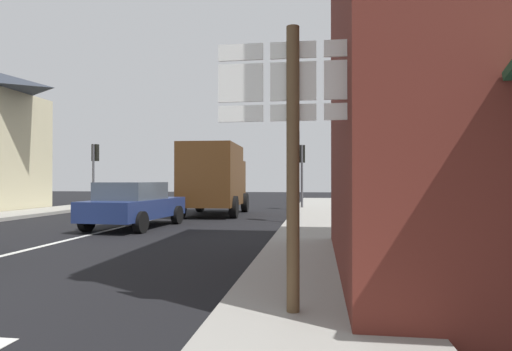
{
  "coord_description": "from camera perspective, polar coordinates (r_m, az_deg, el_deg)",
  "views": [
    {
      "loc": [
        6.35,
        -3.73,
        1.55
      ],
      "look_at": [
        3.9,
        13.23,
        1.72
      ],
      "focal_mm": 30.34,
      "sensor_mm": 36.0,
      "label": 1
    }
  ],
  "objects": [
    {
      "name": "delivery_truck",
      "position": [
        19.04,
        -5.51,
        -0.25
      ],
      "size": [
        2.64,
        5.08,
        3.05
      ],
      "color": "#4C2D14",
      "rests_on": "ground"
    },
    {
      "name": "traffic_light_far_left",
      "position": [
        24.74,
        -20.48,
        1.81
      ],
      "size": [
        0.3,
        0.49,
        3.45
      ],
      "color": "#47474C",
      "rests_on": "ground"
    },
    {
      "name": "sidewalk_right",
      "position": [
        11.83,
        8.24,
        -7.74
      ],
      "size": [
        2.26,
        44.0,
        0.14
      ],
      "primitive_type": "cube",
      "color": "gray",
      "rests_on": "ground"
    },
    {
      "name": "traffic_light_far_right",
      "position": [
        22.33,
        6.09,
        1.8
      ],
      "size": [
        0.3,
        0.49,
        3.33
      ],
      "color": "#47474C",
      "rests_on": "ground"
    },
    {
      "name": "lane_centre_stripe",
      "position": [
        11.72,
        -24.93,
        -8.08
      ],
      "size": [
        0.16,
        12.0,
        0.01
      ],
      "primitive_type": "cube",
      "color": "silver",
      "rests_on": "ground"
    },
    {
      "name": "sedan_far",
      "position": [
        14.5,
        -15.72,
        -3.66
      ],
      "size": [
        2.2,
        4.31,
        1.47
      ],
      "color": "navy",
      "rests_on": "ground"
    },
    {
      "name": "traffic_light_near_right",
      "position": [
        15.75,
        5.2,
        2.72
      ],
      "size": [
        0.3,
        0.49,
        3.31
      ],
      "color": "#47474C",
      "rests_on": "ground"
    },
    {
      "name": "route_sign_post",
      "position": [
        4.69,
        4.91,
        4.98
      ],
      "size": [
        1.66,
        0.14,
        3.2
      ],
      "color": "brown",
      "rests_on": "ground"
    },
    {
      "name": "ground_plane",
      "position": [
        15.21,
        -16.61,
        -6.39
      ],
      "size": [
        80.0,
        80.0,
        0.0
      ],
      "primitive_type": "plane",
      "color": "black"
    }
  ]
}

